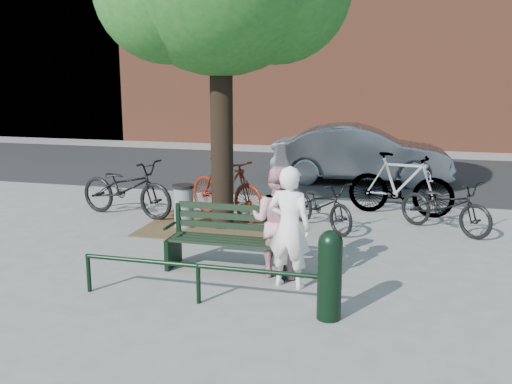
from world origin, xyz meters
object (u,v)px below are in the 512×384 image
(park_bench, at_px, (230,237))
(bicycle_c, at_px, (321,205))
(parked_car, at_px, (361,154))
(person_right, at_px, (277,221))
(litter_bin, at_px, (184,206))
(person_left, at_px, (289,227))
(bollard, at_px, (330,272))

(park_bench, relative_size, bicycle_c, 1.02)
(bicycle_c, xyz_separation_m, parked_car, (0.31, 4.70, 0.29))
(person_right, relative_size, litter_bin, 1.94)
(litter_bin, bearing_deg, park_bench, -52.46)
(person_left, bearing_deg, parked_car, -82.34)
(person_left, height_order, person_right, person_left)
(person_right, relative_size, bollard, 1.47)
(person_right, distance_m, bicycle_c, 2.56)
(person_left, xyz_separation_m, bollard, (0.65, -0.87, -0.24))
(litter_bin, bearing_deg, parked_car, 62.54)
(person_left, height_order, bicycle_c, person_left)
(person_right, xyz_separation_m, litter_bin, (-2.17, 1.97, -0.37))
(park_bench, distance_m, bicycle_c, 2.66)
(person_right, bearing_deg, litter_bin, -34.16)
(park_bench, height_order, bollard, bollard)
(bollard, bearing_deg, litter_bin, 133.58)
(bollard, height_order, litter_bin, bollard)
(park_bench, bearing_deg, litter_bin, 127.54)
(person_right, height_order, bollard, person_right)
(person_left, relative_size, litter_bin, 2.03)
(bicycle_c, bearing_deg, person_left, -136.43)
(person_left, distance_m, bicycle_c, 2.94)
(person_left, distance_m, parked_car, 7.63)
(park_bench, xyz_separation_m, person_left, (0.95, -0.44, 0.33))
(bicycle_c, height_order, parked_car, parked_car)
(person_right, xyz_separation_m, bicycle_c, (0.25, 2.53, -0.32))
(bollard, xyz_separation_m, litter_bin, (-3.08, 3.23, -0.16))
(park_bench, relative_size, bollard, 1.66)
(person_left, relative_size, bicycle_c, 0.95)
(person_left, height_order, bollard, person_left)
(bollard, relative_size, parked_car, 0.24)
(person_left, xyz_separation_m, person_right, (-0.25, 0.39, -0.04))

